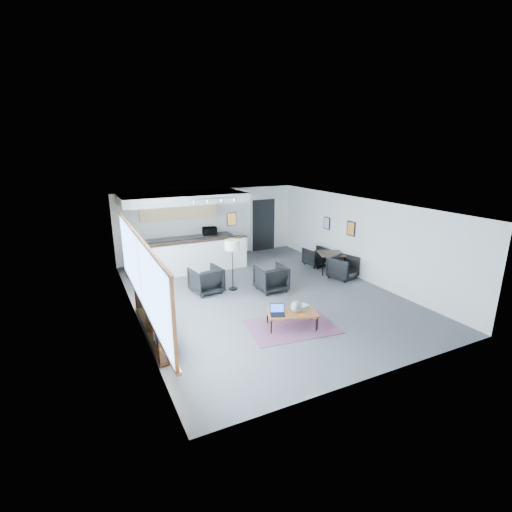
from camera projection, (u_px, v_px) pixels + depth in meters
name	position (u px, v px, depth m)	size (l,w,h in m)	color
room	(262.00, 251.00, 10.37)	(7.02, 9.02, 2.62)	#4B4B4E
window	(140.00, 273.00, 8.09)	(0.10, 5.95, 1.66)	#8CBFFF
console	(153.00, 321.00, 8.34)	(0.35, 3.00, 0.80)	black
kitchenette	(184.00, 228.00, 13.04)	(4.20, 1.96, 2.60)	white
doorway	(263.00, 224.00, 15.22)	(1.10, 0.12, 2.15)	black
track_light	(214.00, 199.00, 11.68)	(1.60, 0.07, 0.15)	silver
wall_art_lower	(351.00, 229.00, 12.12)	(0.03, 0.38, 0.48)	black
wall_art_upper	(327.00, 223.00, 13.25)	(0.03, 0.34, 0.44)	black
kilim_rug	(292.00, 327.00, 8.79)	(2.21, 1.64, 0.01)	#5A2F46
coffee_table	(292.00, 313.00, 8.70)	(1.30, 0.96, 0.38)	brown
laptop	(277.00, 311.00, 8.57)	(0.41, 0.38, 0.24)	black
ceramic_pot	(296.00, 307.00, 8.67)	(0.27, 0.27, 0.27)	gray
book_stack	(303.00, 307.00, 8.89)	(0.36, 0.32, 0.09)	silver
coaster	(302.00, 315.00, 8.55)	(0.12, 0.12, 0.01)	#E5590C
armchair_left	(206.00, 279.00, 10.79)	(0.82, 0.77, 0.85)	black
armchair_right	(271.00, 277.00, 10.93)	(0.82, 0.77, 0.85)	black
floor_lamp	(232.00, 247.00, 10.78)	(0.50, 0.50, 1.52)	black
dining_table	(331.00, 255.00, 12.49)	(1.05, 1.05, 0.68)	black
dining_chair_near	(343.00, 268.00, 12.00)	(0.67, 0.62, 0.69)	black
dining_chair_far	(315.00, 257.00, 13.35)	(0.60, 0.56, 0.62)	black
microwave	(209.00, 230.00, 13.96)	(0.52, 0.29, 0.35)	black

